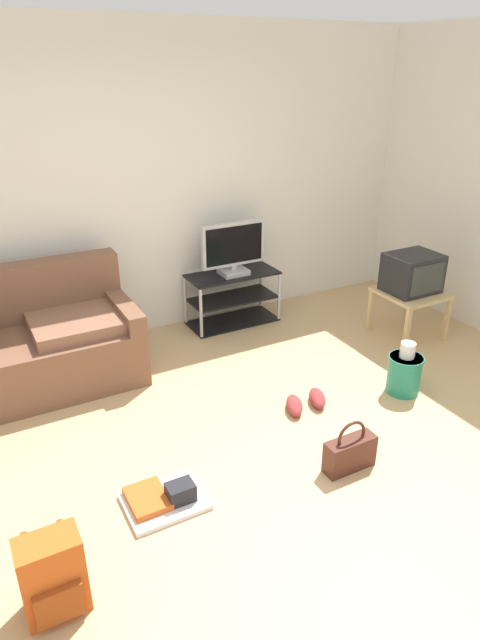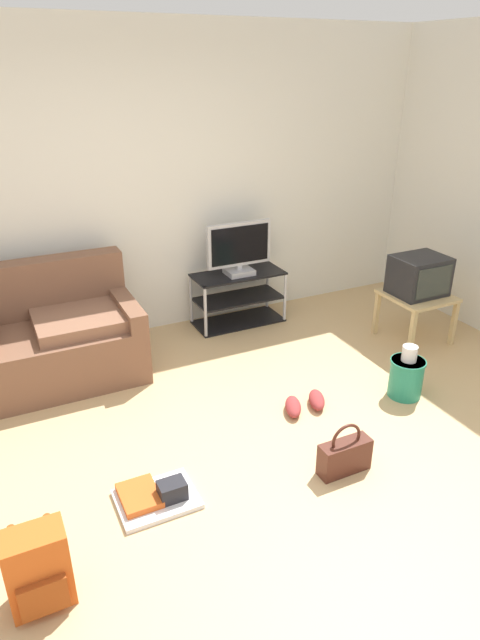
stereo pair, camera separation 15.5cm
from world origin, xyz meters
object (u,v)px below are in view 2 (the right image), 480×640
at_px(cleaning_bucket, 406,375).
at_px(couch, 17,345).
at_px(floor_tray, 156,496).
at_px(side_table, 417,301).
at_px(handbag, 345,455).
at_px(sneakers_pair, 305,403).
at_px(backpack, 38,569).
at_px(tv_stand, 238,298).
at_px(flat_tv, 239,249).
at_px(crt_tv, 419,275).

bearing_deg(cleaning_bucket, couch, 150.41).
xyz_separation_m(couch, floor_tray, (0.54, -1.76, -0.30)).
height_order(side_table, handbag, side_table).
relative_size(sneakers_pair, floor_tray, 0.91).
height_order(handbag, cleaning_bucket, cleaning_bucket).
height_order(backpack, sneakers_pair, backpack).
distance_m(backpack, sneakers_pair, 2.17).
bearing_deg(side_table, tv_stand, 141.53).
relative_size(handbag, floor_tray, 0.76).
height_order(backpack, handbag, backpack).
height_order(flat_tv, handbag, flat_tv).
height_order(crt_tv, handbag, crt_tv).
height_order(tv_stand, handbag, tv_stand).
bearing_deg(sneakers_pair, couch, 144.56).
distance_m(crt_tv, floor_tray, 3.05).
xyz_separation_m(crt_tv, handbag, (-1.67, -1.27, -0.50)).
bearing_deg(couch, crt_tv, -12.53).
distance_m(flat_tv, floor_tray, 2.62).
height_order(cleaning_bucket, sneakers_pair, cleaning_bucket).
relative_size(tv_stand, handbag, 2.47).
bearing_deg(crt_tv, cleaning_bucket, -134.26).
bearing_deg(handbag, couch, 130.06).
height_order(handbag, floor_tray, handbag).
bearing_deg(floor_tray, tv_stand, 53.25).
bearing_deg(sneakers_pair, flat_tv, 82.25).
relative_size(couch, backpack, 4.43).
bearing_deg(handbag, sneakers_pair, 77.73).
xyz_separation_m(couch, tv_stand, (2.06, 0.27, -0.08)).
bearing_deg(side_table, sneakers_pair, -160.04).
bearing_deg(floor_tray, side_table, 19.41).
bearing_deg(cleaning_bucket, flat_tv, 108.22).
height_order(side_table, cleaning_bucket, side_table).
bearing_deg(side_table, cleaning_bucket, -134.88).
bearing_deg(tv_stand, handbag, -99.07).
xyz_separation_m(couch, backpack, (-0.14, -2.16, -0.13)).
bearing_deg(floor_tray, crt_tv, 19.70).
height_order(cleaning_bucket, floor_tray, cleaning_bucket).
xyz_separation_m(flat_tv, sneakers_pair, (-0.21, -1.56, -0.72)).
height_order(couch, floor_tray, couch).
bearing_deg(crt_tv, sneakers_pair, -159.51).
distance_m(side_table, cleaning_bucket, 1.05).
xyz_separation_m(cleaning_bucket, sneakers_pair, (-0.79, 0.18, -0.13)).
height_order(couch, crt_tv, couch).
xyz_separation_m(flat_tv, cleaning_bucket, (0.57, -1.75, -0.58)).
relative_size(handbag, sneakers_pair, 0.84).
xyz_separation_m(flat_tv, crt_tv, (1.30, -1.00, -0.14)).
bearing_deg(sneakers_pair, tv_stand, 82.36).
bearing_deg(backpack, side_table, -6.89).
xyz_separation_m(handbag, cleaning_bucket, (0.94, 0.52, 0.06)).
bearing_deg(cleaning_bucket, backpack, -166.61).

